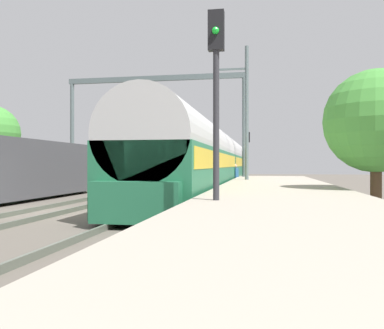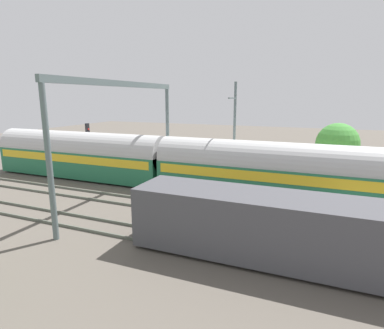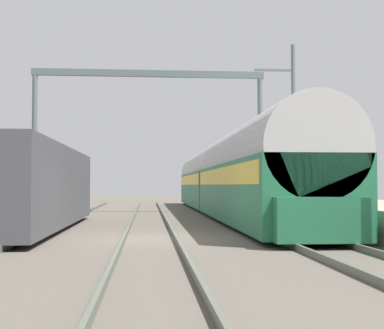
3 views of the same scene
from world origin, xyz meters
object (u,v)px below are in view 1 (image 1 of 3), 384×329
freight_car (5,170)px  person_crossing (235,175)px  railway_signal_far (248,150)px  passenger_train (213,160)px  railway_signal_near (216,94)px  catenary_gantry (155,108)px

freight_car → person_crossing: 13.66m
freight_car → railway_signal_far: size_ratio=2.87×
person_crossing → railway_signal_far: 9.41m
person_crossing → passenger_train: bearing=-142.6°
railway_signal_near → railway_signal_far: railway_signal_near is taller
freight_car → railway_signal_far: railway_signal_far is taller
railway_signal_near → catenary_gantry: size_ratio=0.41×
railway_signal_near → passenger_train: bearing=97.3°
freight_car → catenary_gantry: bearing=68.4°
passenger_train → railway_signal_near: railway_signal_near is taller
railway_signal_far → catenary_gantry: bearing=-126.6°
passenger_train → railway_signal_far: size_ratio=7.26×
passenger_train → freight_car: bearing=-130.2°
person_crossing → railway_signal_far: (0.44, 9.21, 1.90)m
passenger_train → person_crossing: size_ratio=18.99×
catenary_gantry → railway_signal_near: bearing=-70.5°
freight_car → railway_signal_near: bearing=-35.7°
railway_signal_far → person_crossing: bearing=-92.7°
freight_car → person_crossing: size_ratio=7.51×
passenger_train → railway_signal_near: 17.65m
passenger_train → railway_signal_far: railway_signal_far is taller
freight_car → railway_signal_near: railway_signal_near is taller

